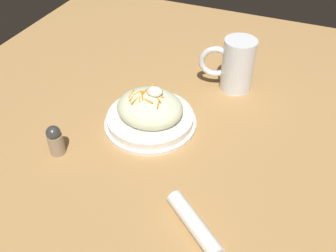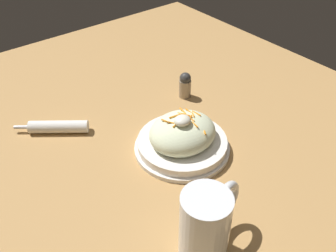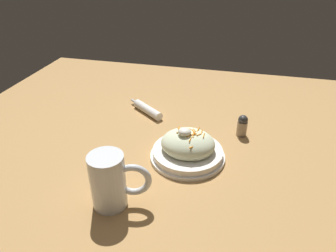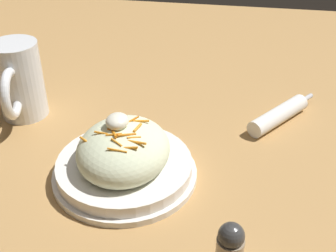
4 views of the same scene
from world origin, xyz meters
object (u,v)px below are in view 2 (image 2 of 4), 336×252
object	(u,v)px
salad_plate	(182,138)
salt_shaker	(185,85)
beer_mug	(206,229)
napkin_roll	(58,127)

from	to	relation	value
salad_plate	salt_shaker	size ratio (longest dim) A/B	3.00
beer_mug	salt_shaker	bearing A→B (deg)	53.32
napkin_roll	salt_shaker	world-z (taller)	salt_shaker
beer_mug	salt_shaker	xyz separation A→B (m)	(0.29, 0.39, -0.02)
beer_mug	salt_shaker	distance (m)	0.48
napkin_roll	salt_shaker	bearing A→B (deg)	-11.93
beer_mug	salad_plate	bearing A→B (deg)	57.85
salad_plate	napkin_roll	xyz separation A→B (m)	(-0.19, 0.23, -0.02)
napkin_roll	salad_plate	bearing A→B (deg)	-50.62
salad_plate	napkin_roll	bearing A→B (deg)	129.38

